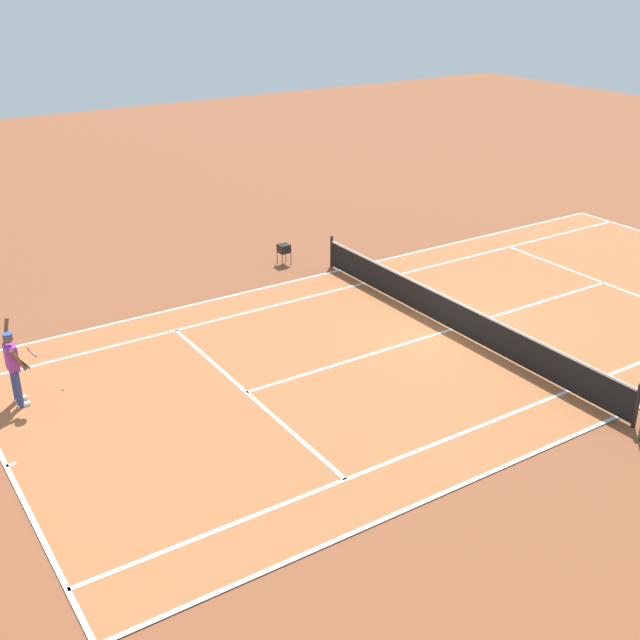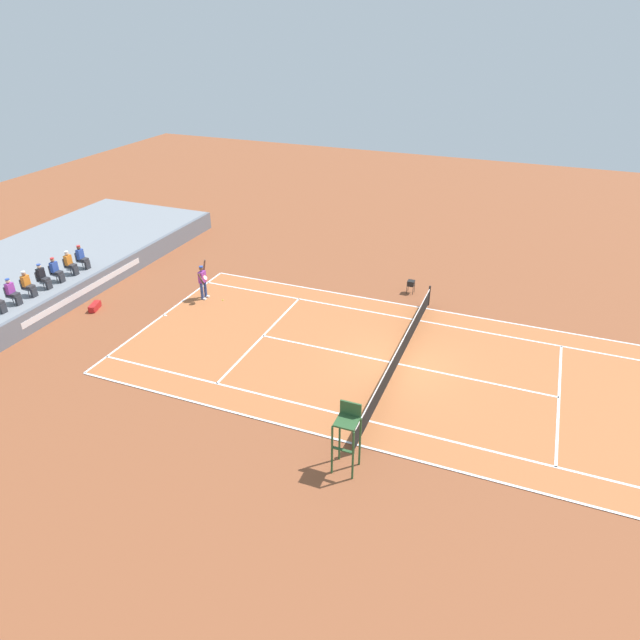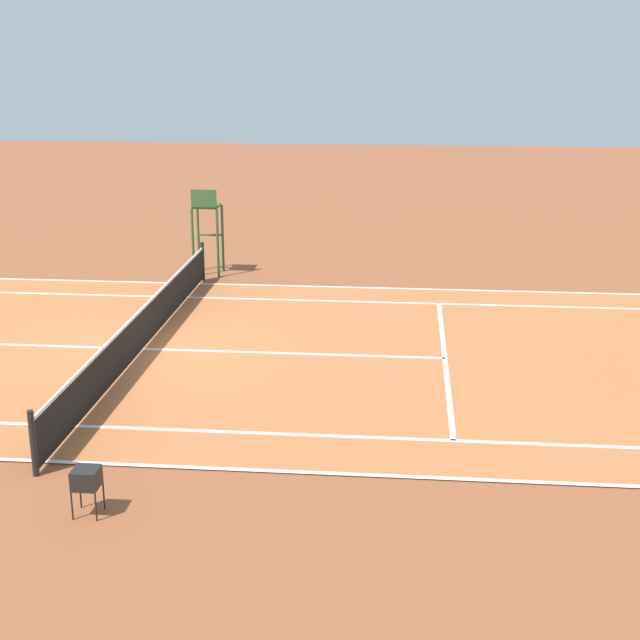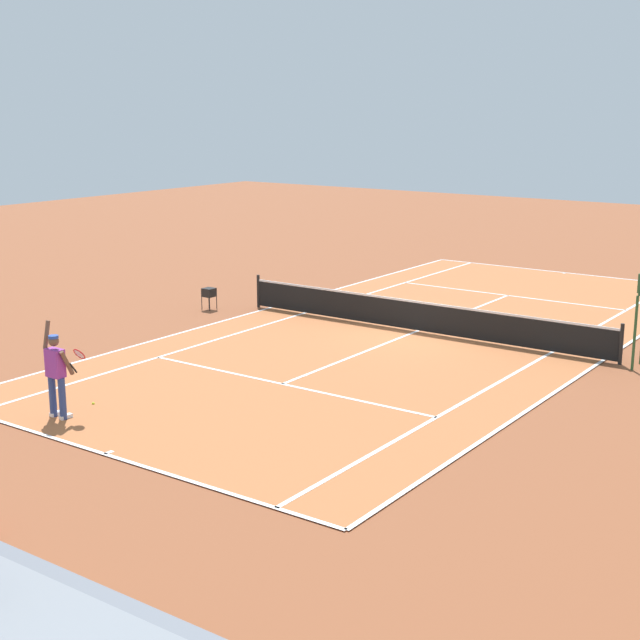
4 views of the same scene
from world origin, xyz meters
name	(u,v)px [view 3 (image 3 of 4)]	position (x,y,z in m)	size (l,w,h in m)	color
ground_plane	(144,350)	(0.00, 0.00, 0.00)	(80.00, 80.00, 0.00)	brown
court	(144,349)	(0.00, 0.00, 0.01)	(11.08, 23.88, 0.03)	#B76638
net	(142,327)	(0.00, 0.00, 0.52)	(11.98, 0.10, 1.07)	black
umpire_chair	(207,220)	(-6.64, 0.00, 1.56)	(0.77, 0.77, 2.44)	#2D562D
ball_hopper	(86,477)	(7.02, 1.20, 0.57)	(0.36, 0.36, 0.70)	black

